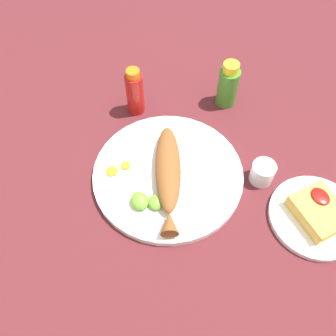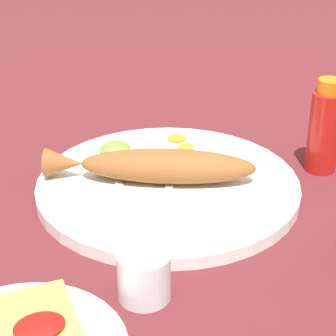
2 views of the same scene
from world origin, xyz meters
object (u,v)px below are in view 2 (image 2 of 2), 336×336
at_px(fork_far, 124,209).
at_px(fork_near, 159,215).
at_px(hot_sauce_bottle_red, 325,129).
at_px(main_plate, 168,186).
at_px(fried_fish, 156,166).
at_px(salt_cup, 144,278).

bearing_deg(fork_far, fork_near, 61.99).
bearing_deg(hot_sauce_bottle_red, fork_near, -167.73).
distance_m(main_plate, fried_fish, 0.04).
xyz_separation_m(hot_sauce_bottle_red, salt_cup, (-0.35, -0.18, -0.04)).
relative_size(fork_near, fork_far, 0.89).
distance_m(fork_far, hot_sauce_bottle_red, 0.33).
distance_m(main_plate, salt_cup, 0.23).
xyz_separation_m(main_plate, fork_near, (-0.05, -0.08, 0.01)).
relative_size(fork_near, salt_cup, 2.83).
distance_m(fork_near, hot_sauce_bottle_red, 0.29).
bearing_deg(salt_cup, hot_sauce_bottle_red, 27.47).
xyz_separation_m(fork_near, hot_sauce_bottle_red, (0.28, 0.06, 0.05)).
height_order(hot_sauce_bottle_red, salt_cup, hot_sauce_bottle_red).
bearing_deg(fork_far, main_plate, 134.84).
height_order(fork_near, fork_far, same).
distance_m(hot_sauce_bottle_red, salt_cup, 0.39).
bearing_deg(main_plate, salt_cup, -118.17).
bearing_deg(fried_fish, fork_far, -112.52).
height_order(fork_near, hot_sauce_bottle_red, hot_sauce_bottle_red).
height_order(main_plate, salt_cup, salt_cup).
bearing_deg(hot_sauce_bottle_red, fried_fish, 173.70).
distance_m(fried_fish, fork_near, 0.10).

